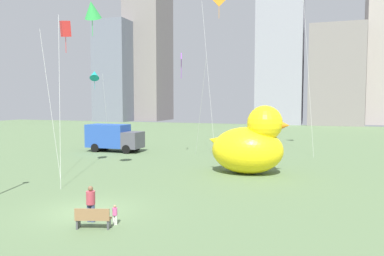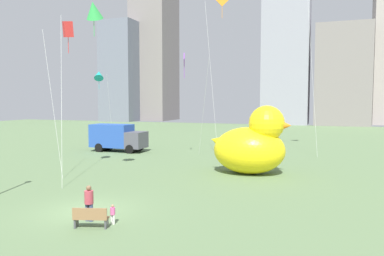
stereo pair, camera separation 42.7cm
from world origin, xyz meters
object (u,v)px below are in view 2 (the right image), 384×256
(giant_inflatable_duck, at_px, (252,145))
(box_truck, at_px, (117,138))
(person_child, at_px, (113,213))
(kite_purple, at_px, (186,64))
(kite_teal, at_px, (99,75))
(kite_red, at_px, (68,30))
(person_adult, at_px, (89,201))
(park_bench, at_px, (91,217))
(kite_green, at_px, (94,11))
(kite_orange, at_px, (221,8))

(giant_inflatable_duck, relative_size, box_truck, 1.03)
(person_child, xyz_separation_m, kite_purple, (-3.72, 18.82, 8.27))
(box_truck, bearing_deg, kite_teal, 140.44)
(person_child, distance_m, kite_red, 16.09)
(person_adult, distance_m, kite_purple, 20.53)
(park_bench, bearing_deg, giant_inflatable_duck, 73.51)
(person_child, height_order, kite_green, kite_green)
(person_adult, distance_m, kite_green, 13.81)
(person_adult, distance_m, kite_teal, 29.99)
(giant_inflatable_duck, bearing_deg, person_child, -105.06)
(box_truck, distance_m, kite_orange, 16.84)
(person_child, bearing_deg, person_adult, 178.89)
(box_truck, relative_size, kite_green, 0.49)
(giant_inflatable_duck, height_order, kite_purple, kite_purple)
(person_child, relative_size, kite_red, 0.08)
(box_truck, bearing_deg, park_bench, -61.63)
(giant_inflatable_duck, bearing_deg, kite_red, -160.85)
(kite_purple, height_order, kite_red, kite_red)
(kite_purple, distance_m, kite_red, 11.38)
(person_adult, relative_size, kite_teal, 0.17)
(kite_red, bearing_deg, person_adult, -48.67)
(box_truck, height_order, kite_green, kite_green)
(person_adult, height_order, giant_inflatable_duck, giant_inflatable_duck)
(kite_purple, height_order, kite_teal, kite_purple)
(giant_inflatable_duck, distance_m, kite_orange, 14.55)
(park_bench, distance_m, kite_green, 14.80)
(person_adult, height_order, kite_green, kite_green)
(person_adult, xyz_separation_m, giant_inflatable_duck, (4.78, 13.23, 1.25))
(person_child, bearing_deg, kite_purple, 101.17)
(park_bench, relative_size, kite_purple, 0.16)
(giant_inflatable_duck, xyz_separation_m, kite_green, (-9.59, -5.53, 9.16))
(person_adult, relative_size, kite_green, 0.13)
(kite_teal, bearing_deg, kite_purple, -23.37)
(giant_inflatable_duck, relative_size, kite_teal, 0.66)
(person_adult, xyz_separation_m, kite_green, (-4.81, 7.70, 10.41))
(person_child, bearing_deg, kite_orange, 92.33)
(person_child, xyz_separation_m, kite_teal, (-16.85, 24.49, 7.93))
(person_adult, bearing_deg, park_bench, -51.77)
(park_bench, distance_m, kite_orange, 25.22)
(park_bench, distance_m, giant_inflatable_duck, 14.73)
(person_child, relative_size, kite_green, 0.07)
(kite_purple, relative_size, kite_green, 0.81)
(kite_purple, distance_m, kite_green, 11.61)
(kite_purple, bearing_deg, person_adult, -82.43)
(kite_teal, bearing_deg, kite_red, -63.34)
(box_truck, xyz_separation_m, kite_teal, (-4.72, 3.90, 6.96))
(person_child, xyz_separation_m, giant_inflatable_duck, (3.57, 13.25, 1.66))
(park_bench, xyz_separation_m, person_adult, (-0.63, 0.80, 0.42))
(kite_purple, relative_size, kite_red, 0.88)
(giant_inflatable_duck, distance_m, kite_red, 15.68)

